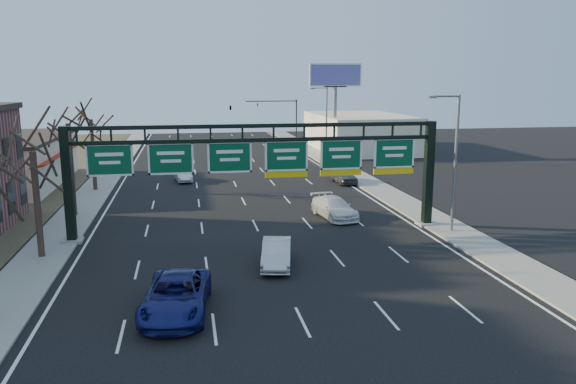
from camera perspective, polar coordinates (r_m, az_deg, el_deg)
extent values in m
plane|color=black|center=(29.54, -0.92, -8.30)|extent=(160.00, 160.00, 0.00)
cube|color=gray|center=(49.17, -19.80, -0.90)|extent=(3.00, 120.00, 0.12)
cube|color=gray|center=(51.47, 9.54, 0.15)|extent=(3.00, 120.00, 0.12)
cube|color=white|center=(48.69, -4.79, -0.44)|extent=(21.60, 120.00, 0.01)
cube|color=black|center=(36.72, -21.43, 0.63)|extent=(0.55, 0.55, 7.20)
cube|color=gray|center=(37.48, -21.05, -4.63)|extent=(1.20, 1.20, 0.20)
cube|color=black|center=(39.50, 14.08, 1.79)|extent=(0.55, 0.55, 7.20)
cube|color=gray|center=(40.21, 13.84, -3.13)|extent=(1.20, 1.20, 0.20)
cube|color=black|center=(35.85, -3.07, 6.73)|extent=(23.40, 0.25, 0.25)
cube|color=black|center=(35.94, -3.05, 5.30)|extent=(23.40, 0.25, 0.25)
cube|color=#054829|center=(36.08, -17.66, 3.12)|extent=(2.80, 0.10, 2.00)
cube|color=#054829|center=(35.79, -11.82, 3.35)|extent=(2.80, 0.10, 2.00)
cube|color=#054829|center=(35.88, -5.94, 3.55)|extent=(2.80, 0.10, 2.00)
cube|color=#054829|center=(36.34, -0.17, 3.71)|extent=(2.80, 0.10, 2.00)
cube|color=yellow|center=(36.52, -0.17, 1.82)|extent=(2.80, 0.10, 0.40)
cube|color=#054829|center=(37.16, 5.42, 3.83)|extent=(2.80, 0.10, 2.00)
cube|color=yellow|center=(37.33, 5.39, 1.98)|extent=(2.80, 0.10, 0.40)
cube|color=#054829|center=(38.31, 10.73, 3.91)|extent=(2.80, 0.10, 2.00)
cube|color=yellow|center=(38.48, 10.66, 2.11)|extent=(2.80, 0.10, 0.40)
cube|color=beige|center=(59.45, -26.86, 2.66)|extent=(10.00, 18.00, 4.40)
cube|color=#332B26|center=(59.19, -27.06, 4.91)|extent=(10.40, 18.40, 0.30)
cube|color=#A22610|center=(58.10, -22.10, 3.68)|extent=(1.20, 18.00, 0.40)
cube|color=beige|center=(81.58, 7.24, 6.05)|extent=(12.00, 20.00, 5.00)
cylinder|color=#33251C|center=(34.16, -24.12, -1.09)|extent=(0.36, 0.36, 6.08)
cylinder|color=#33251C|center=(43.72, -21.14, 2.18)|extent=(0.36, 0.36, 6.84)
cylinder|color=#33251C|center=(53.50, -19.19, 3.67)|extent=(0.36, 0.36, 6.46)
cylinder|color=slate|center=(37.95, 16.63, 2.83)|extent=(0.20, 0.20, 9.00)
cylinder|color=slate|center=(37.19, 15.76, 9.53)|extent=(1.80, 0.12, 0.12)
cube|color=slate|center=(36.80, 14.48, 9.50)|extent=(0.50, 0.22, 0.15)
cylinder|color=slate|center=(69.79, 3.93, 6.98)|extent=(0.20, 0.20, 9.00)
cylinder|color=slate|center=(69.38, 3.24, 10.60)|extent=(1.80, 0.12, 0.12)
cube|color=slate|center=(69.17, 2.51, 10.56)|extent=(0.50, 0.22, 0.15)
cylinder|color=slate|center=(75.23, 4.77, 7.19)|extent=(0.50, 0.50, 9.00)
cube|color=slate|center=(75.04, 4.83, 10.62)|extent=(3.00, 0.30, 0.20)
cube|color=white|center=(75.03, 4.85, 11.76)|extent=(7.00, 0.30, 3.00)
cube|color=#5855AA|center=(74.84, 4.89, 11.76)|extent=(6.60, 0.05, 2.60)
cylinder|color=black|center=(84.29, 0.86, 6.99)|extent=(0.18, 0.18, 7.00)
cylinder|color=black|center=(83.45, -1.72, 9.22)|extent=(7.60, 0.14, 0.14)
imported|color=black|center=(83.21, -3.10, 8.65)|extent=(0.20, 0.20, 1.00)
imported|color=black|center=(82.80, -5.87, 8.59)|extent=(0.54, 0.54, 1.62)
imported|color=navy|center=(25.03, -11.30, -10.27)|extent=(3.34, 6.08, 1.61)
imported|color=#B5B6BB|center=(30.52, -1.17, -6.23)|extent=(2.31, 4.56, 1.43)
imported|color=white|center=(41.12, 4.73, -1.60)|extent=(2.89, 5.37, 1.48)
imported|color=#404446|center=(54.97, 5.68, 1.68)|extent=(1.98, 4.42, 1.48)
imported|color=silver|center=(56.61, -10.62, 1.74)|extent=(1.92, 4.16, 1.32)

